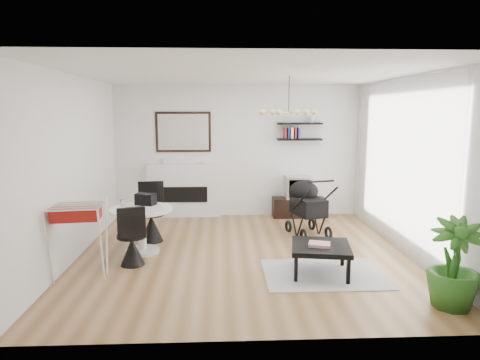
{
  "coord_description": "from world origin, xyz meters",
  "views": [
    {
      "loc": [
        -0.35,
        -6.28,
        2.17
      ],
      "look_at": [
        -0.04,
        0.4,
        1.09
      ],
      "focal_mm": 32.0,
      "sensor_mm": 36.0,
      "label": 1
    }
  ],
  "objects_px": {
    "fireplace": "(184,184)",
    "potted_plant": "(454,263)",
    "stroller": "(307,209)",
    "tv_console": "(299,207)",
    "coffee_table": "(321,248)",
    "dining_table": "(142,223)",
    "crt_tv": "(298,187)",
    "drying_rack": "(79,240)"
  },
  "relations": [
    {
      "from": "fireplace",
      "to": "potted_plant",
      "type": "bearing_deg",
      "value": -52.4
    },
    {
      "from": "fireplace",
      "to": "stroller",
      "type": "distance_m",
      "value": 2.67
    },
    {
      "from": "tv_console",
      "to": "stroller",
      "type": "height_order",
      "value": "stroller"
    },
    {
      "from": "fireplace",
      "to": "coffee_table",
      "type": "bearing_deg",
      "value": -57.45
    },
    {
      "from": "potted_plant",
      "to": "dining_table",
      "type": "bearing_deg",
      "value": 151.72
    },
    {
      "from": "crt_tv",
      "to": "stroller",
      "type": "distance_m",
      "value": 1.28
    },
    {
      "from": "fireplace",
      "to": "dining_table",
      "type": "relative_size",
      "value": 2.25
    },
    {
      "from": "dining_table",
      "to": "potted_plant",
      "type": "xyz_separation_m",
      "value": [
        3.79,
        -2.04,
        0.04
      ]
    },
    {
      "from": "dining_table",
      "to": "drying_rack",
      "type": "xyz_separation_m",
      "value": [
        -0.61,
        -1.03,
        0.06
      ]
    },
    {
      "from": "crt_tv",
      "to": "coffee_table",
      "type": "distance_m",
      "value": 3.16
    },
    {
      "from": "crt_tv",
      "to": "stroller",
      "type": "height_order",
      "value": "stroller"
    },
    {
      "from": "crt_tv",
      "to": "stroller",
      "type": "bearing_deg",
      "value": -92.93
    },
    {
      "from": "tv_console",
      "to": "crt_tv",
      "type": "xyz_separation_m",
      "value": [
        -0.02,
        -0.0,
        0.43
      ]
    },
    {
      "from": "drying_rack",
      "to": "stroller",
      "type": "distance_m",
      "value": 3.86
    },
    {
      "from": "coffee_table",
      "to": "potted_plant",
      "type": "height_order",
      "value": "potted_plant"
    },
    {
      "from": "tv_console",
      "to": "stroller",
      "type": "bearing_deg",
      "value": -93.98
    },
    {
      "from": "tv_console",
      "to": "potted_plant",
      "type": "distance_m",
      "value": 4.31
    },
    {
      "from": "tv_console",
      "to": "potted_plant",
      "type": "relative_size",
      "value": 1.05
    },
    {
      "from": "fireplace",
      "to": "stroller",
      "type": "xyz_separation_m",
      "value": [
        2.27,
        -1.39,
        -0.23
      ]
    },
    {
      "from": "potted_plant",
      "to": "drying_rack",
      "type": "bearing_deg",
      "value": 167.14
    },
    {
      "from": "fireplace",
      "to": "drying_rack",
      "type": "height_order",
      "value": "fireplace"
    },
    {
      "from": "crt_tv",
      "to": "potted_plant",
      "type": "bearing_deg",
      "value": -76.78
    },
    {
      "from": "crt_tv",
      "to": "dining_table",
      "type": "height_order",
      "value": "crt_tv"
    },
    {
      "from": "fireplace",
      "to": "coffee_table",
      "type": "distance_m",
      "value": 3.89
    },
    {
      "from": "dining_table",
      "to": "tv_console",
      "type": "bearing_deg",
      "value": 37.28
    },
    {
      "from": "crt_tv",
      "to": "drying_rack",
      "type": "xyz_separation_m",
      "value": [
        -3.42,
        -3.18,
        -0.1
      ]
    },
    {
      "from": "fireplace",
      "to": "potted_plant",
      "type": "relative_size",
      "value": 2.12
    },
    {
      "from": "crt_tv",
      "to": "coffee_table",
      "type": "bearing_deg",
      "value": -94.59
    },
    {
      "from": "dining_table",
      "to": "drying_rack",
      "type": "bearing_deg",
      "value": -120.67
    },
    {
      "from": "fireplace",
      "to": "stroller",
      "type": "bearing_deg",
      "value": -31.4
    },
    {
      "from": "tv_console",
      "to": "coffee_table",
      "type": "height_order",
      "value": "coffee_table"
    },
    {
      "from": "dining_table",
      "to": "potted_plant",
      "type": "distance_m",
      "value": 4.3
    },
    {
      "from": "crt_tv",
      "to": "dining_table",
      "type": "distance_m",
      "value": 3.54
    },
    {
      "from": "stroller",
      "to": "coffee_table",
      "type": "distance_m",
      "value": 1.89
    },
    {
      "from": "dining_table",
      "to": "coffee_table",
      "type": "distance_m",
      "value": 2.74
    },
    {
      "from": "tv_console",
      "to": "dining_table",
      "type": "relative_size",
      "value": 1.11
    },
    {
      "from": "potted_plant",
      "to": "tv_console",
      "type": "bearing_deg",
      "value": 102.91
    },
    {
      "from": "crt_tv",
      "to": "potted_plant",
      "type": "height_order",
      "value": "potted_plant"
    },
    {
      "from": "drying_rack",
      "to": "potted_plant",
      "type": "xyz_separation_m",
      "value": [
        4.4,
        -1.0,
        -0.02
      ]
    },
    {
      "from": "tv_console",
      "to": "crt_tv",
      "type": "relative_size",
      "value": 2.07
    },
    {
      "from": "stroller",
      "to": "potted_plant",
      "type": "relative_size",
      "value": 1.04
    },
    {
      "from": "potted_plant",
      "to": "coffee_table",
      "type": "bearing_deg",
      "value": 139.75
    }
  ]
}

